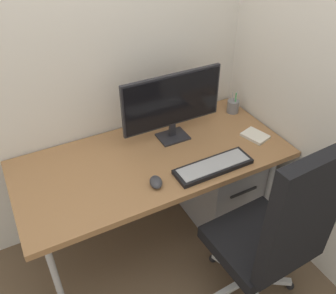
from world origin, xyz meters
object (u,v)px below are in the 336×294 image
(office_chair, at_px, (277,233))
(keyboard, at_px, (213,166))
(monitor, at_px, (172,103))
(mouse, at_px, (156,182))
(notebook, at_px, (255,136))
(pen_holder, at_px, (233,106))
(filing_cabinet, at_px, (219,183))

(office_chair, height_order, keyboard, office_chair)
(monitor, height_order, mouse, monitor)
(mouse, xyz_separation_m, notebook, (0.75, 0.11, -0.01))
(office_chair, bearing_deg, pen_holder, 67.79)
(office_chair, distance_m, pen_holder, 1.01)
(keyboard, height_order, notebook, keyboard)
(notebook, bearing_deg, office_chair, -133.64)
(office_chair, xyz_separation_m, notebook, (0.32, 0.60, 0.12))
(filing_cabinet, relative_size, notebook, 3.98)
(office_chair, bearing_deg, monitor, 99.47)
(keyboard, bearing_deg, filing_cabinet, 43.88)
(mouse, bearing_deg, keyboard, 10.39)
(notebook, bearing_deg, keyboard, -177.30)
(keyboard, bearing_deg, pen_holder, 44.47)
(monitor, height_order, pen_holder, monitor)
(mouse, relative_size, pen_holder, 0.62)
(keyboard, height_order, pen_holder, pen_holder)
(filing_cabinet, relative_size, pen_holder, 3.77)
(pen_holder, bearing_deg, notebook, -99.71)
(monitor, height_order, keyboard, monitor)
(mouse, relative_size, notebook, 0.65)
(filing_cabinet, distance_m, monitor, 0.74)
(office_chair, bearing_deg, filing_cabinet, 76.99)
(office_chair, distance_m, mouse, 0.67)
(filing_cabinet, height_order, monitor, monitor)
(office_chair, relative_size, keyboard, 2.54)
(keyboard, xyz_separation_m, notebook, (0.41, 0.13, -0.00))
(office_chair, xyz_separation_m, keyboard, (-0.08, 0.47, 0.12))
(mouse, distance_m, pen_holder, 0.91)
(mouse, height_order, notebook, mouse)
(mouse, distance_m, notebook, 0.76)
(office_chair, height_order, mouse, office_chair)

